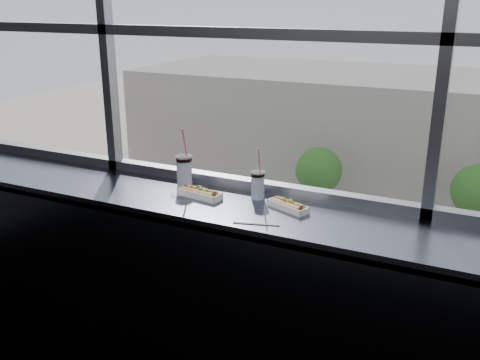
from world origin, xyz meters
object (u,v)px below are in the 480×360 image
at_px(car_far_a, 245,212).
at_px(pedestrian_b, 421,219).
at_px(hotdog_tray_right, 288,205).
at_px(soda_cup_right, 258,184).
at_px(hotdog_tray_left, 200,193).
at_px(car_near_b, 261,292).
at_px(car_near_a, 159,267).
at_px(tree_left, 319,171).
at_px(soda_cup_left, 184,170).
at_px(pedestrian_a, 362,210).
at_px(loose_straw, 256,224).
at_px(wrapper, 177,194).
at_px(tree_center, 478,191).

height_order(car_far_a, pedestrian_b, pedestrian_b).
relative_size(hotdog_tray_right, soda_cup_right, 0.84).
distance_m(hotdog_tray_left, soda_cup_right, 0.34).
relative_size(hotdog_tray_right, car_far_a, 0.04).
height_order(hotdog_tray_left, soda_cup_right, soda_cup_right).
xyz_separation_m(car_near_b, car_far_a, (-4.54, 8.00, 0.00)).
height_order(car_near_a, tree_left, tree_left).
relative_size(soda_cup_left, car_far_a, 0.05).
bearing_deg(hotdog_tray_right, pedestrian_a, 123.22).
bearing_deg(loose_straw, pedestrian_a, 84.09).
bearing_deg(pedestrian_a, soda_cup_right, 10.55).
bearing_deg(hotdog_tray_left, wrapper, -156.42).
xyz_separation_m(wrapper, tree_left, (-7.71, 28.29, -9.02)).
distance_m(wrapper, car_far_a, 28.78).
relative_size(wrapper, car_far_a, 0.01).
bearing_deg(wrapper, pedestrian_a, 99.62).
relative_size(hotdog_tray_left, pedestrian_b, 0.12).
height_order(hotdog_tray_right, tree_center, hotdog_tray_right).
distance_m(car_near_b, tree_center, 14.47).
distance_m(loose_straw, pedestrian_b, 30.00).
height_order(soda_cup_left, car_far_a, soda_cup_left).
distance_m(soda_cup_left, loose_straw, 0.72).
distance_m(hotdog_tray_left, hotdog_tray_right, 0.52).
bearing_deg(wrapper, soda_cup_right, 20.83).
distance_m(hotdog_tray_left, car_near_a, 22.89).
distance_m(car_near_b, tree_left, 12.22).
height_order(car_far_a, car_near_a, car_far_a).
relative_size(car_near_b, pedestrian_b, 2.94).
xyz_separation_m(car_near_b, tree_center, (7.85, 12.00, 1.97)).
height_order(loose_straw, car_near_b, loose_straw).
xyz_separation_m(soda_cup_right, tree_center, (1.04, 28.12, -9.03)).
bearing_deg(pedestrian_b, hotdog_tray_left, 2.94).
height_order(car_near_b, pedestrian_b, pedestrian_b).
relative_size(loose_straw, tree_center, 0.05).
bearing_deg(pedestrian_a, pedestrian_b, 88.32).
bearing_deg(pedestrian_a, car_near_a, -31.19).
height_order(wrapper, car_near_b, wrapper).
relative_size(hotdog_tray_right, tree_left, 0.06).
relative_size(car_far_a, car_near_a, 1.03).
xyz_separation_m(wrapper, car_far_a, (-10.92, 24.29, -10.92)).
height_order(soda_cup_right, loose_straw, soda_cup_right).
bearing_deg(soda_cup_left, car_near_b, 111.43).
height_order(soda_cup_left, pedestrian_a, soda_cup_left).
bearing_deg(car_far_a, hotdog_tray_left, -163.26).
distance_m(hotdog_tray_left, car_near_b, 20.64).
xyz_separation_m(hotdog_tray_left, car_near_a, (-11.81, 16.25, -10.96)).
relative_size(soda_cup_right, pedestrian_a, 0.14).
relative_size(hotdog_tray_left, car_near_b, 0.04).
bearing_deg(pedestrian_a, soda_cup_left, 9.58).
xyz_separation_m(hotdog_tray_left, pedestrian_a, (-4.84, 27.76, -11.01)).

